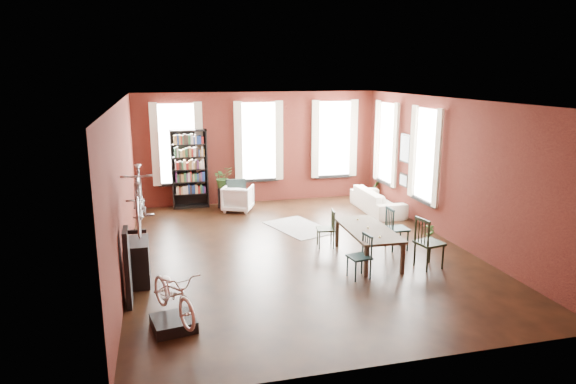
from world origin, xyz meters
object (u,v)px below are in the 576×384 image
object	(u,v)px
cream_sofa	(378,197)
bike_trainer	(174,323)
dining_chair_d	(397,228)
dining_chair_a	(359,257)
dining_chair_c	(429,243)
dining_chair_b	(326,229)
white_armchair	(238,197)
console_table	(138,262)
plant_stand	(223,197)
bookshelf	(190,169)
dining_table	(367,244)
bicycle_floor	(172,271)

from	to	relation	value
cream_sofa	bike_trainer	distance (m)	7.86
dining_chair_d	dining_chair_a	bearing A→B (deg)	133.24
dining_chair_c	bike_trainer	world-z (taller)	dining_chair_c
dining_chair_b	white_armchair	distance (m)	3.71
console_table	plant_stand	size ratio (longest dim) A/B	1.42
dining_chair_b	console_table	size ratio (longest dim) A/B	1.03
bookshelf	dining_chair_c	bearing A→B (deg)	-54.07
dining_table	bookshelf	distance (m)	6.07
bike_trainer	bicycle_floor	size ratio (longest dim) A/B	0.42
bookshelf	dining_chair_a	bearing A→B (deg)	-65.75
dining_table	dining_chair_a	xyz separation A→B (m)	(-0.54, -0.89, 0.09)
dining_chair_a	bicycle_floor	bearing A→B (deg)	-79.81
white_armchair	bicycle_floor	bearing A→B (deg)	95.68
white_armchair	dining_chair_d	bearing A→B (deg)	148.41
bookshelf	bicycle_floor	world-z (taller)	bookshelf
dining_chair_d	white_armchair	distance (m)	4.88
white_armchair	bookshelf	bearing A→B (deg)	-8.01
dining_chair_b	bike_trainer	size ratio (longest dim) A/B	1.35
white_armchair	console_table	bearing A→B (deg)	83.29
dining_chair_d	bike_trainer	size ratio (longest dim) A/B	1.53
white_armchair	plant_stand	distance (m)	0.63
plant_stand	bicycle_floor	size ratio (longest dim) A/B	0.39
console_table	plant_stand	world-z (taller)	console_table
dining_chair_b	bicycle_floor	distance (m)	4.48
dining_chair_a	bicycle_floor	size ratio (longest dim) A/B	0.57
dining_chair_a	console_table	world-z (taller)	dining_chair_a
bike_trainer	console_table	world-z (taller)	console_table
plant_stand	cream_sofa	bearing A→B (deg)	-20.33
dining_chair_d	bookshelf	distance (m)	6.24
cream_sofa	console_table	world-z (taller)	cream_sofa
dining_table	bookshelf	xyz separation A→B (m)	(-3.23, 5.08, 0.77)
bookshelf	white_armchair	size ratio (longest dim) A/B	2.80
plant_stand	bicycle_floor	world-z (taller)	bicycle_floor
console_table	bicycle_floor	distance (m)	2.05
bookshelf	bicycle_floor	bearing A→B (deg)	-95.68
dining_chair_c	bicycle_floor	size ratio (longest dim) A/B	0.69
bookshelf	cream_sofa	size ratio (longest dim) A/B	1.06
dining_chair_b	dining_table	bearing A→B (deg)	42.55
dining_chair_d	plant_stand	world-z (taller)	dining_chair_d
dining_chair_b	dining_chair_c	size ratio (longest dim) A/B	0.81
dining_chair_c	cream_sofa	bearing A→B (deg)	-21.02
console_table	dining_chair_a	bearing A→B (deg)	-10.98
dining_chair_c	bicycle_floor	world-z (taller)	bicycle_floor
dining_table	cream_sofa	size ratio (longest dim) A/B	0.92
dining_table	cream_sofa	distance (m)	3.80
dining_table	bike_trainer	size ratio (longest dim) A/B	3.15
white_armchair	cream_sofa	bearing A→B (deg)	-172.12
bike_trainer	bookshelf	bearing A→B (deg)	84.13
dining_table	dining_chair_c	xyz separation A→B (m)	(0.98, -0.73, 0.18)
cream_sofa	plant_stand	bearing A→B (deg)	69.67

